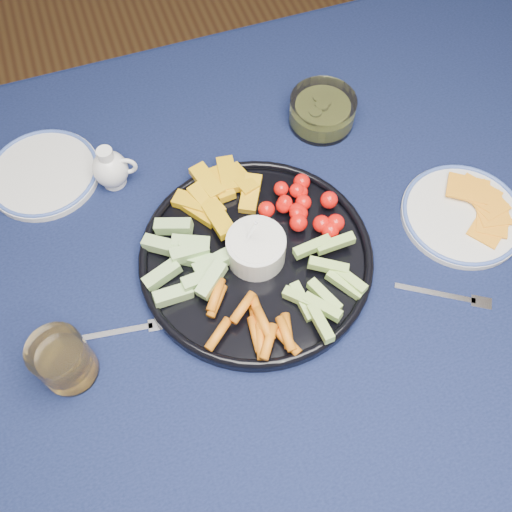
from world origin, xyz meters
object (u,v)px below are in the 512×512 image
object	(u,v)px
crudite_platter	(254,255)
creamer_pitcher	(111,169)
pickle_bowl	(322,112)
juice_tumbler	(65,362)
side_plate_extra	(44,173)
dining_table	(274,270)
cheese_plate	(463,214)

from	to	relation	value
crudite_platter	creamer_pitcher	world-z (taller)	crudite_platter
pickle_bowl	juice_tumbler	distance (m)	0.64
side_plate_extra	pickle_bowl	bearing A→B (deg)	-5.05
side_plate_extra	dining_table	bearing A→B (deg)	-38.67
dining_table	juice_tumbler	distance (m)	0.40
cheese_plate	creamer_pitcher	bearing A→B (deg)	153.45
crudite_platter	cheese_plate	bearing A→B (deg)	-5.62
juice_tumbler	crudite_platter	bearing A→B (deg)	14.86
side_plate_extra	creamer_pitcher	bearing A→B (deg)	-24.69
pickle_bowl	side_plate_extra	size ratio (longest dim) A/B	0.62
pickle_bowl	cheese_plate	size ratio (longest dim) A/B	0.59
creamer_pitcher	juice_tumbler	size ratio (longest dim) A/B	0.90
dining_table	crudite_platter	distance (m)	0.12
creamer_pitcher	pickle_bowl	size ratio (longest dim) A/B	0.69
creamer_pitcher	side_plate_extra	xyz separation A→B (m)	(-0.12, 0.05, -0.03)
dining_table	crudite_platter	world-z (taller)	crudite_platter
dining_table	creamer_pitcher	world-z (taller)	creamer_pitcher
pickle_bowl	cheese_plate	world-z (taller)	pickle_bowl
pickle_bowl	side_plate_extra	distance (m)	0.52
cheese_plate	juice_tumbler	bearing A→B (deg)	-175.96
creamer_pitcher	side_plate_extra	world-z (taller)	creamer_pitcher
crudite_platter	juice_tumbler	xyz separation A→B (m)	(-0.32, -0.08, 0.02)
creamer_pitcher	cheese_plate	size ratio (longest dim) A/B	0.41
dining_table	side_plate_extra	world-z (taller)	side_plate_extra
cheese_plate	juice_tumbler	distance (m)	0.69
dining_table	pickle_bowl	world-z (taller)	pickle_bowl
juice_tumbler	side_plate_extra	size ratio (longest dim) A/B	0.48
dining_table	side_plate_extra	distance (m)	0.45
dining_table	cheese_plate	bearing A→B (deg)	-9.40
cheese_plate	crudite_platter	bearing A→B (deg)	174.38
pickle_bowl	cheese_plate	bearing A→B (deg)	-62.64
dining_table	juice_tumbler	bearing A→B (deg)	-164.31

